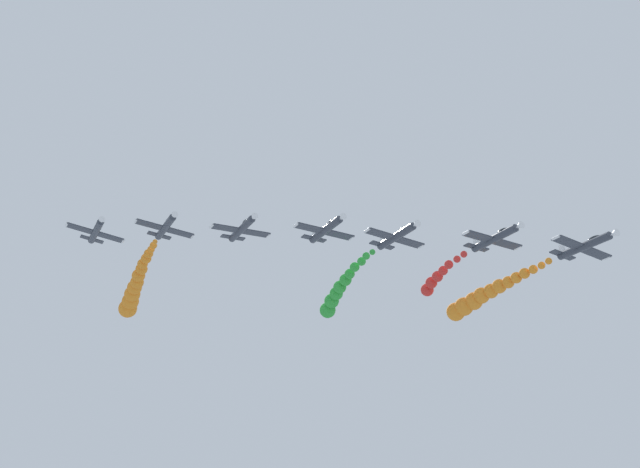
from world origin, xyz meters
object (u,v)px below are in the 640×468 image
(airplane_left_inner, at_px, (495,238))
(airplane_trailing, at_px, (166,227))
(airplane_high_slot, at_px, (96,231))
(airplane_right_outer, at_px, (242,229))
(airplane_lead, at_px, (585,246))
(airplane_right_inner, at_px, (397,236))
(airplane_left_outer, at_px, (326,229))

(airplane_left_inner, relative_size, airplane_trailing, 1.00)
(airplane_high_slot, bearing_deg, airplane_right_outer, 139.50)
(airplane_lead, bearing_deg, airplane_right_inner, -37.81)
(airplane_right_inner, bearing_deg, airplane_left_inner, 142.38)
(airplane_right_inner, relative_size, airplane_high_slot, 1.00)
(airplane_lead, xyz_separation_m, airplane_left_inner, (9.26, -7.24, 2.07))
(airplane_lead, xyz_separation_m, airplane_right_outer, (38.85, -30.03, 6.57))
(airplane_left_inner, relative_size, airplane_high_slot, 1.00)
(airplane_lead, relative_size, airplane_right_outer, 1.00)
(airplane_left_outer, bearing_deg, airplane_right_inner, 147.59)
(airplane_right_inner, height_order, airplane_right_outer, airplane_right_outer)
(airplane_right_inner, bearing_deg, airplane_trailing, -37.55)
(airplane_right_inner, relative_size, airplane_right_outer, 1.00)
(airplane_right_outer, bearing_deg, airplane_left_inner, 142.40)
(airplane_lead, height_order, airplane_left_outer, airplane_left_outer)
(airplane_left_inner, height_order, airplane_left_outer, airplane_left_outer)
(airplane_right_inner, xyz_separation_m, airplane_trailing, (28.66, -22.03, 4.44))
(airplane_right_outer, height_order, airplane_trailing, airplane_trailing)
(airplane_left_inner, height_order, airplane_high_slot, airplane_high_slot)
(airplane_left_outer, relative_size, airplane_trailing, 1.00)
(airplane_left_inner, relative_size, airplane_left_outer, 1.00)
(airplane_lead, distance_m, airplane_right_inner, 25.76)
(airplane_left_outer, distance_m, airplane_high_slot, 38.83)
(airplane_lead, distance_m, airplane_left_outer, 36.15)
(airplane_right_outer, xyz_separation_m, airplane_trailing, (9.97, -7.65, 1.34))
(airplane_right_inner, relative_size, airplane_left_outer, 1.00)
(airplane_trailing, xyz_separation_m, airplane_high_slot, (9.27, -8.79, 0.82))
(airplane_trailing, bearing_deg, airplane_high_slot, -43.46)
(airplane_left_inner, xyz_separation_m, airplane_right_outer, (29.59, -22.79, 4.50))
(airplane_lead, height_order, airplane_trailing, airplane_trailing)
(airplane_trailing, bearing_deg, airplane_left_inner, 142.43)
(airplane_lead, relative_size, airplane_left_inner, 1.00)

